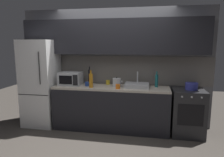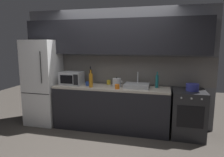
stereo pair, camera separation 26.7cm
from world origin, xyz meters
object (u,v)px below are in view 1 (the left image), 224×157
(cooking_pot, at_px, (192,86))
(wine_bottle_teal, at_px, (157,81))
(microwave, at_px, (71,79))
(mug_yellow, at_px, (108,82))
(refrigerator, at_px, (41,83))
(kettle, at_px, (117,82))
(mug_blue, at_px, (87,84))
(wine_bottle_dark, at_px, (90,77))
(mug_orange, at_px, (118,87))
(oven_range, at_px, (187,112))
(wine_bottle_amber, at_px, (91,80))

(cooking_pot, bearing_deg, wine_bottle_teal, 170.05)
(microwave, height_order, mug_yellow, microwave)
(refrigerator, distance_m, kettle, 1.67)
(mug_blue, bearing_deg, wine_bottle_dark, 91.36)
(wine_bottle_teal, xyz_separation_m, mug_orange, (-0.74, -0.30, -0.09))
(kettle, bearing_deg, refrigerator, -179.70)
(cooking_pot, bearing_deg, oven_range, -178.20)
(wine_bottle_amber, bearing_deg, cooking_pot, 4.95)
(wine_bottle_amber, bearing_deg, wine_bottle_dark, 110.76)
(wine_bottle_amber, distance_m, mug_blue, 0.21)
(microwave, bearing_deg, mug_orange, -11.01)
(microwave, bearing_deg, refrigerator, -178.45)
(oven_range, height_order, mug_blue, mug_blue)
(kettle, height_order, mug_orange, kettle)
(refrigerator, bearing_deg, kettle, 0.30)
(kettle, relative_size, wine_bottle_teal, 0.64)
(wine_bottle_dark, relative_size, mug_blue, 4.41)
(kettle, height_order, wine_bottle_teal, wine_bottle_teal)
(mug_yellow, bearing_deg, wine_bottle_dark, -172.68)
(microwave, distance_m, mug_orange, 1.07)
(oven_range, relative_size, wine_bottle_teal, 2.82)
(microwave, height_order, wine_bottle_amber, wine_bottle_amber)
(kettle, bearing_deg, mug_blue, -175.91)
(kettle, bearing_deg, wine_bottle_amber, -160.25)
(wine_bottle_teal, height_order, wine_bottle_dark, wine_bottle_dark)
(mug_blue, relative_size, mug_yellow, 0.97)
(kettle, distance_m, mug_yellow, 0.31)
(refrigerator, xyz_separation_m, cooking_pot, (3.11, 0.00, 0.05))
(microwave, relative_size, mug_yellow, 5.13)
(kettle, bearing_deg, microwave, 179.44)
(mug_orange, height_order, cooking_pot, cooking_pot)
(microwave, height_order, mug_blue, microwave)
(refrigerator, relative_size, wine_bottle_dark, 4.82)
(wine_bottle_amber, distance_m, mug_yellow, 0.48)
(refrigerator, relative_size, mug_blue, 21.27)
(microwave, relative_size, kettle, 2.26)
(wine_bottle_dark, bearing_deg, wine_bottle_amber, -69.24)
(refrigerator, distance_m, wine_bottle_dark, 1.08)
(microwave, xyz_separation_m, mug_orange, (1.04, -0.20, -0.09))
(mug_orange, bearing_deg, microwave, 168.99)
(wine_bottle_teal, height_order, wine_bottle_amber, wine_bottle_amber)
(wine_bottle_dark, bearing_deg, refrigerator, -170.98)
(refrigerator, bearing_deg, mug_orange, -6.11)
(oven_range, xyz_separation_m, kettle, (-1.39, 0.01, 0.54))
(refrigerator, height_order, wine_bottle_dark, refrigerator)
(wine_bottle_teal, height_order, mug_orange, wine_bottle_teal)
(wine_bottle_amber, bearing_deg, kettle, 19.75)
(cooking_pot, bearing_deg, mug_yellow, 172.56)
(wine_bottle_teal, bearing_deg, microwave, -176.93)
(kettle, xyz_separation_m, wine_bottle_amber, (-0.49, -0.18, 0.06))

